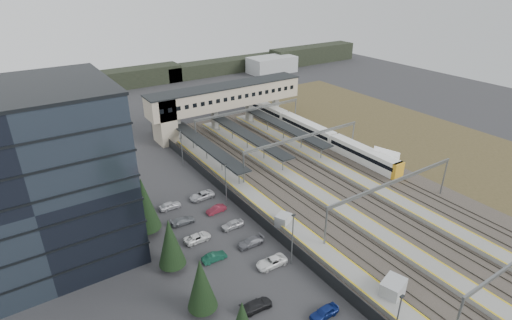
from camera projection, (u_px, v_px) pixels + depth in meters
ground at (300, 218)px, 65.06m from camera, size 220.00×220.00×0.00m
office_building at (25, 182)px, 50.91m from camera, size 24.30×18.30×24.30m
conifer_row at (182, 256)px, 49.13m from camera, size 4.42×49.82×9.50m
car_park at (251, 266)px, 53.75m from camera, size 10.35×44.48×1.28m
lampposts at (254, 207)px, 60.15m from camera, size 0.50×53.25×8.07m
fence at (250, 211)px, 65.16m from camera, size 0.08×90.00×2.00m
relay_cabin_near at (392, 290)px, 48.83m from camera, size 3.72×3.15×2.66m
relay_cabin_far at (283, 221)px, 62.60m from camera, size 2.91×2.72×2.13m
rail_corridor at (322, 188)px, 73.33m from camera, size 34.00×90.00×0.92m
canopies at (247, 135)px, 87.13m from camera, size 23.10×30.00×3.28m
footbridge at (217, 100)px, 97.01m from camera, size 40.40×6.40×11.20m
gantries at (343, 161)px, 70.68m from camera, size 28.40×62.28×7.17m
train at (308, 129)px, 96.00m from camera, size 2.58×53.88×3.25m
billboard at (386, 156)px, 79.67m from camera, size 1.63×5.18×4.43m
scrub_east at (439, 147)px, 91.16m from camera, size 34.00×120.00×0.06m
treeline_far at (190, 71)px, 144.96m from camera, size 170.00×19.00×7.00m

